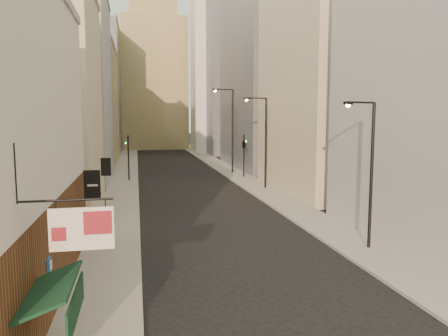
{
  "coord_description": "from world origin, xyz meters",
  "views": [
    {
      "loc": [
        -5.08,
        -8.29,
        6.97
      ],
      "look_at": [
        -0.15,
        16.31,
        4.03
      ],
      "focal_mm": 35.0,
      "sensor_mm": 36.0,
      "label": 1
    }
  ],
  "objects_px": {
    "streetlamp_mid": "(264,137)",
    "traffic_light_left": "(128,151)",
    "streetlamp_far": "(231,126)",
    "streetlamp_near": "(369,167)",
    "traffic_light_right": "(244,144)",
    "white_tower": "(213,57)",
    "clock_tower": "(154,69)"
  },
  "relations": [
    {
      "from": "traffic_light_left",
      "to": "streetlamp_far",
      "type": "bearing_deg",
      "value": -146.0
    },
    {
      "from": "white_tower",
      "to": "traffic_light_right",
      "type": "height_order",
      "value": "white_tower"
    },
    {
      "from": "streetlamp_mid",
      "to": "traffic_light_right",
      "type": "xyz_separation_m",
      "value": [
        0.07,
        8.07,
        -1.07
      ]
    },
    {
      "from": "white_tower",
      "to": "traffic_light_right",
      "type": "relative_size",
      "value": 8.3
    },
    {
      "from": "white_tower",
      "to": "traffic_light_left",
      "type": "bearing_deg",
      "value": -112.65
    },
    {
      "from": "streetlamp_far",
      "to": "traffic_light_right",
      "type": "xyz_separation_m",
      "value": [
        0.62,
        -4.32,
        -1.96
      ]
    },
    {
      "from": "streetlamp_near",
      "to": "traffic_light_right",
      "type": "xyz_separation_m",
      "value": [
        0.32,
        27.93,
        -0.47
      ]
    },
    {
      "from": "clock_tower",
      "to": "streetlamp_far",
      "type": "xyz_separation_m",
      "value": [
        7.3,
        -47.7,
        -11.72
      ]
    },
    {
      "from": "streetlamp_near",
      "to": "traffic_light_left",
      "type": "xyz_separation_m",
      "value": [
        -12.58,
        27.64,
        -1.06
      ]
    },
    {
      "from": "white_tower",
      "to": "traffic_light_left",
      "type": "relative_size",
      "value": 8.3
    },
    {
      "from": "streetlamp_mid",
      "to": "traffic_light_right",
      "type": "distance_m",
      "value": 8.14
    },
    {
      "from": "streetlamp_mid",
      "to": "traffic_light_left",
      "type": "distance_m",
      "value": 15.1
    },
    {
      "from": "streetlamp_mid",
      "to": "clock_tower",
      "type": "bearing_deg",
      "value": 95.89
    },
    {
      "from": "traffic_light_left",
      "to": "traffic_light_right",
      "type": "height_order",
      "value": "traffic_light_right"
    },
    {
      "from": "streetlamp_mid",
      "to": "traffic_light_left",
      "type": "xyz_separation_m",
      "value": [
        -12.83,
        7.78,
        -1.67
      ]
    },
    {
      "from": "traffic_light_right",
      "to": "streetlamp_mid",
      "type": "bearing_deg",
      "value": 82.05
    },
    {
      "from": "clock_tower",
      "to": "streetlamp_mid",
      "type": "relative_size",
      "value": 5.1
    },
    {
      "from": "streetlamp_near",
      "to": "white_tower",
      "type": "bearing_deg",
      "value": 72.26
    },
    {
      "from": "traffic_light_right",
      "to": "white_tower",
      "type": "bearing_deg",
      "value": -102.07
    },
    {
      "from": "streetlamp_near",
      "to": "clock_tower",
      "type": "bearing_deg",
      "value": 80.64
    },
    {
      "from": "white_tower",
      "to": "streetlamp_mid",
      "type": "height_order",
      "value": "white_tower"
    },
    {
      "from": "streetlamp_mid",
      "to": "streetlamp_far",
      "type": "relative_size",
      "value": 0.85
    },
    {
      "from": "streetlamp_near",
      "to": "streetlamp_far",
      "type": "height_order",
      "value": "streetlamp_far"
    },
    {
      "from": "streetlamp_far",
      "to": "traffic_light_right",
      "type": "distance_m",
      "value": 4.78
    },
    {
      "from": "streetlamp_far",
      "to": "traffic_light_right",
      "type": "height_order",
      "value": "streetlamp_far"
    },
    {
      "from": "streetlamp_far",
      "to": "traffic_light_left",
      "type": "distance_m",
      "value": 13.36
    },
    {
      "from": "traffic_light_right",
      "to": "clock_tower",
      "type": "bearing_deg",
      "value": -88.78
    },
    {
      "from": "streetlamp_mid",
      "to": "traffic_light_right",
      "type": "relative_size",
      "value": 1.76
    },
    {
      "from": "white_tower",
      "to": "streetlamp_mid",
      "type": "xyz_separation_m",
      "value": [
        -3.15,
        -46.09,
        -13.58
      ]
    },
    {
      "from": "clock_tower",
      "to": "traffic_light_right",
      "type": "relative_size",
      "value": 8.98
    },
    {
      "from": "clock_tower",
      "to": "traffic_light_right",
      "type": "bearing_deg",
      "value": -81.35
    },
    {
      "from": "streetlamp_near",
      "to": "streetlamp_mid",
      "type": "distance_m",
      "value": 19.87
    }
  ]
}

